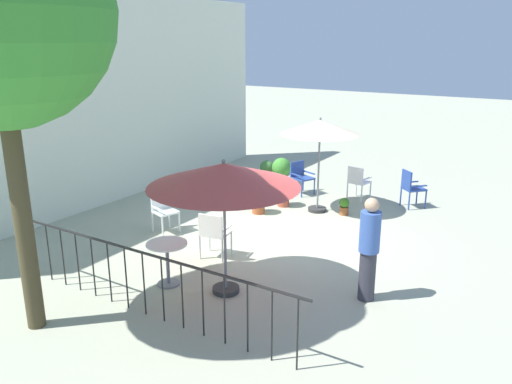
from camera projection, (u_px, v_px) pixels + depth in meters
The scene contains 17 objects.
ground_plane at pixel (275, 234), 10.85m from camera, with size 60.00×60.00×0.00m, color #A2A48C.
villa_facade at pixel (107, 100), 12.54m from camera, with size 11.93×0.30×5.06m, color silver.
terrace_railing at pixel (143, 273), 7.50m from camera, with size 0.03×5.45×1.01m.
patio_umbrella_0 at pixel (224, 176), 7.82m from camera, with size 2.37×2.37×2.22m.
patio_umbrella_1 at pixel (320, 128), 11.74m from camera, with size 1.83×1.83×2.25m.
cafe_table_0 at pixel (167, 256), 8.48m from camera, with size 0.68×0.68×0.74m.
patio_chair_0 at pixel (301, 175), 13.59m from camera, with size 0.63×0.64×0.85m.
patio_chair_1 at pixel (163, 208), 10.88m from camera, with size 0.56×0.56×0.88m.
patio_chair_2 at pixel (358, 180), 13.00m from camera, with size 0.54×0.53×0.88m.
patio_chair_3 at pixel (214, 231), 9.51m from camera, with size 0.53×0.57×0.90m.
patio_chair_4 at pixel (411, 186), 12.43m from camera, with size 0.64×0.64×0.93m.
potted_plant_0 at pixel (258, 199), 12.05m from camera, with size 0.45×0.45×0.63m.
potted_plant_1 at pixel (282, 169), 14.48m from camera, with size 0.54×0.54×0.76m.
potted_plant_2 at pixel (267, 169), 14.98m from camera, with size 0.40×0.40×0.57m.
potted_plant_3 at pixel (283, 191), 12.57m from camera, with size 0.47×0.49×0.65m.
potted_plant_4 at pixel (344, 206), 11.99m from camera, with size 0.23×0.23×0.41m.
standing_person at pixel (369, 248), 7.90m from camera, with size 0.39×0.39×1.68m.
Camera 1 is at (-8.82, -5.02, 3.96)m, focal length 36.02 mm.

